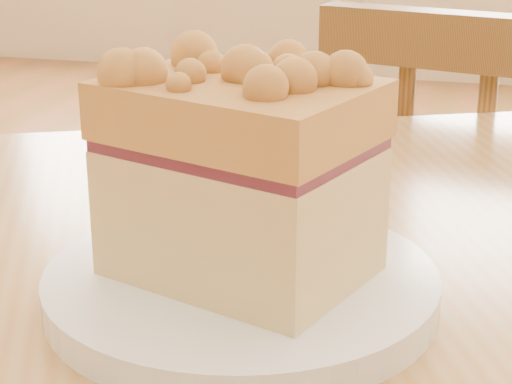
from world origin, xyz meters
TOP-DOWN VIEW (x-y plane):
  - cafe_chair_main at (-0.15, 0.63)m, footprint 0.46×0.46m
  - plate at (-0.29, 0.03)m, footprint 0.20×0.20m
  - cake_slice at (-0.29, 0.03)m, footprint 0.15×0.13m

SIDE VIEW (x-z plane):
  - cafe_chair_main at x=-0.15m, z-range 0.00..0.85m
  - plate at x=-0.29m, z-range 0.75..0.77m
  - cake_slice at x=-0.29m, z-range 0.76..0.88m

